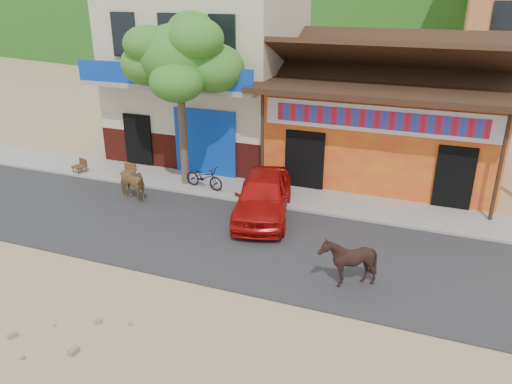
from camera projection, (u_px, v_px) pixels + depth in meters
The scene contains 12 objects.
ground at pixel (240, 294), 12.03m from camera, with size 120.00×120.00×0.00m, color #9E825B.
road at pixel (274, 247), 14.18m from camera, with size 60.00×5.00×0.04m, color #28282B.
sidewalk at pixel (307, 200), 17.18m from camera, with size 60.00×2.00×0.12m, color gray.
dance_club at pixel (386, 127), 19.31m from camera, with size 8.00×6.00×3.60m, color orange.
cafe_building at pixel (210, 72), 21.12m from camera, with size 7.00×6.00×7.00m, color beige.
tree at pixel (181, 102), 17.35m from camera, with size 3.00×3.00×6.00m, color #2D721E, non-canonical shape.
cow_tan at pixel (131, 185), 16.93m from camera, with size 0.64×1.40×1.18m, color olive.
cow_dark at pixel (348, 261), 12.11m from camera, with size 1.06×1.19×1.31m, color black.
red_car at pixel (263, 195), 15.79m from camera, with size 1.65×4.10×1.40m, color #B30E0C.
scooter at pixel (204, 177), 17.87m from camera, with size 0.54×1.56×0.82m, color black.
cafe_chair_left at pixel (78, 161), 19.33m from camera, with size 0.45×0.45×0.97m, color #4D3619, non-canonical shape.
cafe_chair_right at pixel (128, 166), 18.71m from camera, with size 0.47×0.47×1.01m, color #4B2B19, non-canonical shape.
Camera 1 is at (3.97, -9.36, 6.90)m, focal length 35.00 mm.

